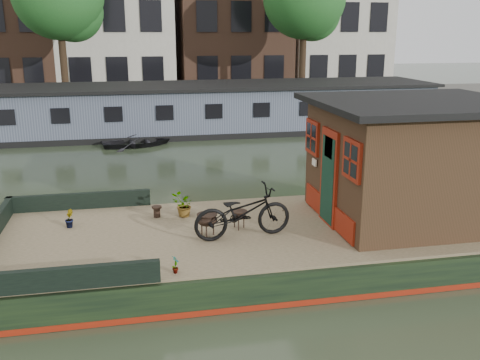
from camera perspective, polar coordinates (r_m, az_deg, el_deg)
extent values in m
plane|color=#2F3D27|center=(10.98, 7.03, -7.91)|extent=(120.00, 120.00, 0.00)
cube|color=black|center=(10.87, 7.08, -6.46)|extent=(12.00, 4.00, 0.60)
cube|color=maroon|center=(10.96, 7.04, -7.62)|extent=(12.02, 4.02, 0.10)
cube|color=#8B7756|center=(10.75, 7.14, -4.86)|extent=(11.80, 3.80, 0.05)
cube|color=black|center=(12.04, -16.72, -2.15)|extent=(3.00, 0.12, 0.35)
cube|color=black|center=(8.47, -18.84, -9.96)|extent=(3.00, 0.12, 0.35)
cube|color=black|center=(11.29, 17.99, 1.72)|extent=(3.50, 3.00, 2.30)
cube|color=black|center=(11.08, 18.52, 7.81)|extent=(4.00, 3.50, 0.12)
cube|color=maroon|center=(10.59, 9.47, 0.28)|extent=(0.06, 0.80, 1.90)
cube|color=black|center=(10.60, 9.36, 0.01)|extent=(0.04, 0.64, 1.70)
cube|color=maroon|center=(9.51, 11.86, 2.12)|extent=(0.06, 0.72, 0.72)
cube|color=maroon|center=(11.42, 7.74, 4.55)|extent=(0.06, 0.72, 0.72)
imported|color=black|center=(9.87, 0.29, -3.47)|extent=(1.91, 0.85, 0.97)
imported|color=brown|center=(10.98, -17.77, -3.93)|extent=(0.18, 0.21, 0.36)
imported|color=#AD3F32|center=(11.08, -6.06, -2.69)|extent=(0.57, 0.55, 0.50)
imported|color=brown|center=(8.62, -6.92, -8.92)|extent=(0.13, 0.17, 0.30)
cylinder|color=black|center=(11.17, -8.86, -3.36)|extent=(0.21, 0.21, 0.23)
cylinder|color=black|center=(8.86, -23.52, -9.83)|extent=(0.18, 0.18, 0.20)
imported|color=black|center=(21.42, -10.95, 4.34)|extent=(2.97, 2.34, 0.56)
cube|color=#525A6D|center=(23.99, -3.53, 7.54)|extent=(20.00, 4.00, 2.00)
cube|color=black|center=(23.87, -3.57, 10.03)|extent=(20.40, 4.40, 0.12)
cube|color=black|center=(24.13, -3.49, 5.47)|extent=(20.00, 4.05, 0.24)
cube|color=#47443F|center=(30.46, -5.26, 8.18)|extent=(60.00, 6.00, 0.90)
cylinder|color=#332316|center=(28.74, -18.30, 11.94)|extent=(0.36, 0.36, 4.00)
sphere|color=#194C1C|center=(28.96, -17.43, 16.80)|extent=(3.00, 3.00, 3.00)
cylinder|color=#332316|center=(30.04, 6.70, 12.73)|extent=(0.36, 0.36, 4.00)
sphere|color=#194C1C|center=(30.49, 7.79, 17.25)|extent=(3.00, 3.00, 3.00)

